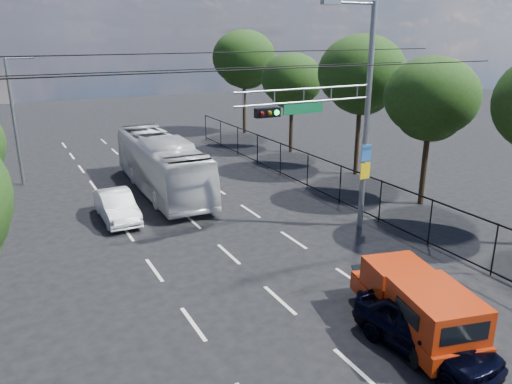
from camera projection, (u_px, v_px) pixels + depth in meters
ground at (358, 370)px, 12.87m from camera, size 120.00×120.00×0.00m
lane_markings at (178, 208)px, 24.68m from camera, size 6.12×38.00×0.01m
signal_mast at (344, 111)px, 20.35m from camera, size 6.43×0.39×9.50m
streetlight_left at (17, 116)px, 27.44m from camera, size 2.09×0.22×7.08m
utility_wires at (216, 64)px, 18.12m from camera, size 22.00×5.04×0.74m
fence_right at (327, 178)px, 26.18m from camera, size 0.06×34.03×2.00m
tree_right_b at (431, 104)px, 23.89m from camera, size 4.50×4.50×7.31m
tree_right_c at (361, 79)px, 29.01m from camera, size 5.10×5.10×8.29m
tree_right_d at (292, 84)px, 35.01m from camera, size 4.32×4.32×7.02m
tree_right_e at (244, 62)px, 41.52m from camera, size 5.28×5.28×8.58m
red_pickup at (416, 304)px, 14.17m from camera, size 2.81×5.14×1.82m
navy_hatchback at (425, 331)px, 13.32m from camera, size 2.01×4.33×1.44m
white_bus at (162, 164)px, 27.03m from camera, size 2.79×10.84×3.00m
white_van at (117, 206)px, 23.03m from camera, size 1.44×4.07×1.34m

